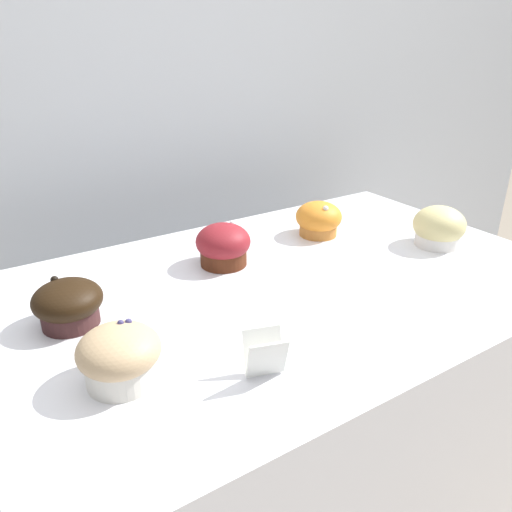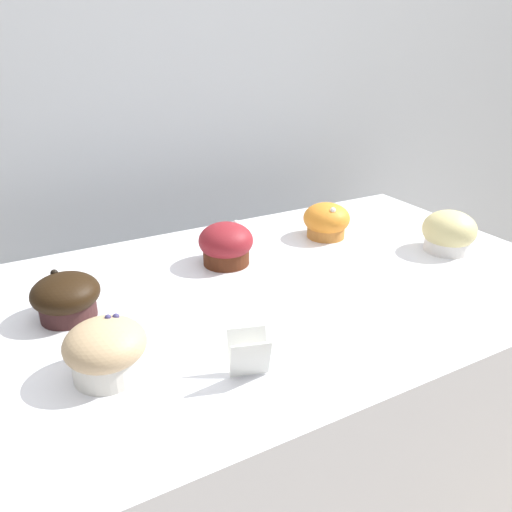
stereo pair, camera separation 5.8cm
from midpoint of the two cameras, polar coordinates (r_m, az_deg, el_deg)
name	(u,v)px [view 1 (the left image)]	position (r m, az deg, el deg)	size (l,w,h in m)	color
wall_back	(157,190)	(1.38, -12.46, 7.34)	(3.20, 0.10, 1.80)	#B2B7BC
display_counter	(284,465)	(1.15, 1.62, -22.79)	(1.00, 0.64, 0.89)	silver
muffin_front_center	(223,245)	(0.93, -5.56, 1.20)	(0.10, 0.10, 0.08)	#4F2412
muffin_back_left	(439,228)	(1.07, 18.71, 3.07)	(0.10, 0.10, 0.08)	white
muffin_back_right	(68,304)	(0.80, -22.67, -5.09)	(0.10, 0.10, 0.07)	#3A1E1E
muffin_front_left	(120,356)	(0.65, -17.86, -10.84)	(0.10, 0.10, 0.08)	silver
muffin_front_right	(319,219)	(1.07, 5.62, 4.17)	(0.10, 0.10, 0.07)	#C87B33
price_card	(265,355)	(0.63, -1.63, -11.28)	(0.06, 0.05, 0.06)	white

